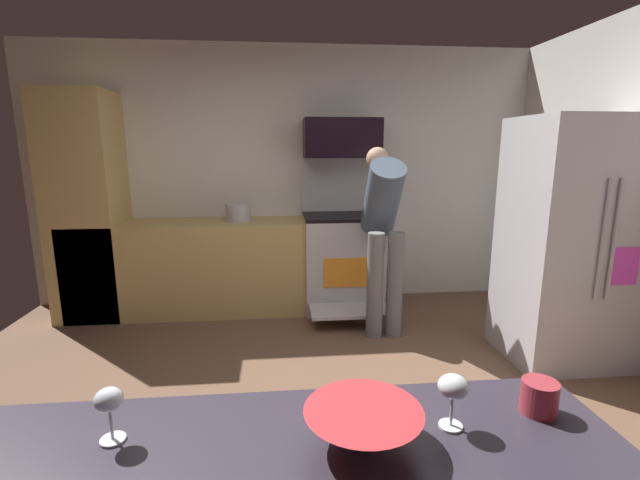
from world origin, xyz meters
TOP-DOWN VIEW (x-y plane):
  - ground_plane at (0.00, 0.00)m, footprint 5.20×4.80m
  - wall_back at (0.00, 2.34)m, footprint 5.20×0.12m
  - lower_cabinet_run at (-0.90, 1.98)m, footprint 2.40×0.60m
  - cabinet_column at (-1.90, 1.98)m, footprint 0.60×0.60m
  - oven_range at (0.51, 1.97)m, footprint 0.76×1.00m
  - microwave at (0.51, 2.06)m, footprint 0.74×0.38m
  - refrigerator at (2.03, 0.71)m, footprint 0.84×0.73m
  - person_cook at (0.76, 1.34)m, footprint 0.31×0.63m
  - mixing_bowl_small at (0.06, -1.35)m, footprint 0.28×0.28m
  - wine_glass_near at (-0.53, -1.28)m, footprint 0.07×0.07m
  - wine_glass_mid at (0.30, -1.31)m, footprint 0.08×0.08m
  - mug_tea at (0.55, -1.27)m, footprint 0.09×0.09m
  - stock_pot at (-0.51, 1.98)m, footprint 0.24×0.24m

SIDE VIEW (x-z plane):
  - ground_plane at x=0.00m, z-range -0.02..0.00m
  - lower_cabinet_run at x=-0.90m, z-range 0.00..0.90m
  - oven_range at x=0.51m, z-range -0.24..1.26m
  - refrigerator at x=2.03m, z-range 0.00..1.82m
  - mug_tea at x=0.55m, z-range 0.90..0.99m
  - mixing_bowl_small at x=0.06m, z-range 0.90..0.99m
  - person_cook at x=0.76m, z-range 0.15..1.75m
  - stock_pot at x=-0.51m, z-range 0.90..1.07m
  - wine_glass_near at x=-0.53m, z-range 0.93..1.07m
  - wine_glass_mid at x=0.30m, z-range 0.93..1.08m
  - cabinet_column at x=-1.90m, z-range 0.00..2.10m
  - wall_back at x=0.00m, z-range 0.00..2.60m
  - microwave at x=0.51m, z-range 1.50..1.88m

